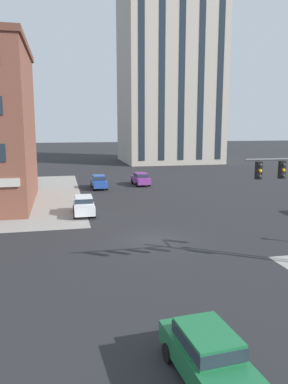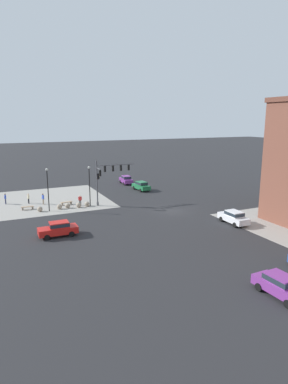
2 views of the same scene
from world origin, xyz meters
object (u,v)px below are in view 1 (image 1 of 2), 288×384
(car_main_northbound_far, at_px, (141,178))
(car_main_southbound_near, at_px, (209,355))
(car_main_southbound_far, at_px, (84,205))
(car_cross_westbound, at_px, (99,181))

(car_main_northbound_far, distance_m, car_main_southbound_near, 39.62)
(car_main_southbound_far, bearing_deg, car_cross_westbound, 78.86)
(car_cross_westbound, bearing_deg, car_main_southbound_far, -101.14)
(car_main_southbound_near, relative_size, car_main_southbound_far, 1.02)
(car_main_southbound_near, height_order, car_main_southbound_far, same)
(car_main_southbound_far, relative_size, car_cross_westbound, 1.00)
(car_main_northbound_far, relative_size, car_cross_westbound, 1.01)
(car_main_northbound_far, xyz_separation_m, car_cross_westbound, (-5.77, -1.52, 0.00))
(car_main_northbound_far, distance_m, car_main_southbound_far, 17.82)
(car_main_northbound_far, relative_size, car_main_southbound_near, 0.99)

